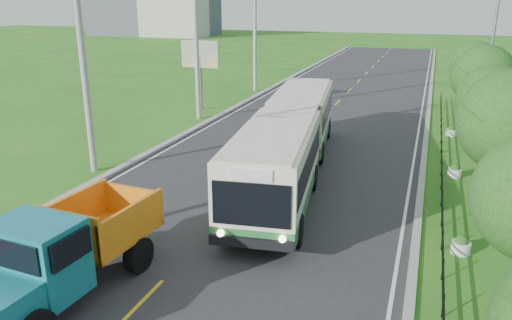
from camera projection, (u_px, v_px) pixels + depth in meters
The scene contains 22 objects.
ground at pixel (143, 301), 14.15m from camera, with size 240.00×240.00×0.00m, color #266818.
road at pixel (309, 132), 32.10m from camera, with size 14.00×120.00×0.02m, color #28282B.
curb_left at pixel (207, 122), 34.35m from camera, with size 0.40×120.00×0.15m, color #9E9E99.
curb_right at pixel (426, 141), 29.83m from camera, with size 0.30×120.00×0.10m, color #9E9E99.
edge_line_left at pixel (214, 123), 34.19m from camera, with size 0.12×120.00×0.00m, color silver.
edge_line_right at pixel (417, 141), 30.00m from camera, with size 0.12×120.00×0.00m, color silver.
centre_dash at pixel (143, 300), 14.15m from camera, with size 0.12×2.20×0.00m, color yellow.
railing_right at pixel (441, 170), 24.10m from camera, with size 0.04×40.00×0.60m, color black.
pole_near at pixel (84, 68), 23.26m from camera, with size 3.51×0.32×10.00m.
pole_mid at pixel (197, 46), 34.03m from camera, with size 3.51×0.32×10.00m.
pole_far at pixel (255, 34), 44.80m from camera, with size 3.51×0.32×10.00m.
tree_third at pixel (512, 127), 17.12m from camera, with size 3.60×3.62×6.00m.
tree_fourth at pixel (493, 105), 22.63m from camera, with size 3.24×3.31×5.40m.
tree_fifth at pixel (484, 79), 27.93m from camera, with size 3.48×3.52×5.80m.
tree_back at pixel (476, 69), 33.38m from camera, with size 3.30×3.36×5.50m.
streetlight_far at pixel (489, 48), 34.41m from camera, with size 3.02×0.20×9.07m.
planter_near at pixel (461, 245), 16.74m from camera, with size 0.64×0.64×0.67m.
planter_mid at pixel (455, 171), 23.92m from camera, with size 0.64×0.64×0.67m.
planter_far at pixel (451, 131), 31.10m from camera, with size 0.64×0.64×0.67m.
billboard_left at pixel (200, 59), 37.49m from camera, with size 3.00×0.20×5.20m.
bus at pixel (290, 136), 23.52m from camera, with size 5.01×17.50×3.34m.
dump_truck at pixel (63, 248), 13.97m from camera, with size 2.89×6.55×2.69m.
Camera 1 is at (7.08, -10.47, 8.18)m, focal length 35.00 mm.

